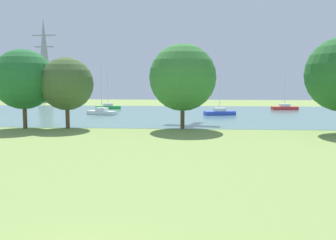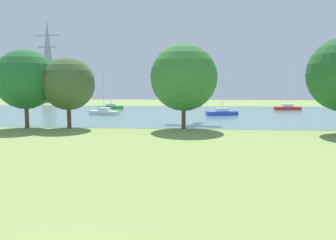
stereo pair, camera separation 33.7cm
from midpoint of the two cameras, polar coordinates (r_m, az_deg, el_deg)
name	(u,v)px [view 1 (the left image)]	position (r m, az deg, el deg)	size (l,w,h in m)	color
ground_plane	(155,141)	(30.05, -2.36, -3.35)	(160.00, 160.00, 0.00)	#7F994C
water_surface	(175,113)	(57.77, 0.91, 1.06)	(140.00, 40.00, 0.02)	slate
sailboat_green	(108,107)	(69.25, -9.80, 2.14)	(5.03, 2.87, 7.47)	green
sailboat_blue	(220,112)	(55.23, 8.17, 1.25)	(5.03, 2.70, 6.53)	blue
sailboat_red	(285,107)	(69.72, 18.18, 1.97)	(4.93, 2.00, 7.83)	red
sailboat_white	(102,112)	(56.42, -10.81, 1.31)	(5.03, 3.02, 7.56)	white
tree_west_near	(23,79)	(41.20, -22.52, 6.08)	(6.45, 6.45, 8.53)	brown
tree_east_far	(67,84)	(39.83, -16.28, 5.62)	(5.72, 5.72, 7.68)	brown
tree_east_near	(183,77)	(37.68, 2.12, 6.88)	(7.13, 7.13, 9.06)	brown
electricity_pylon	(44,61)	(100.93, -19.41, 9.03)	(6.40, 4.40, 22.09)	gray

